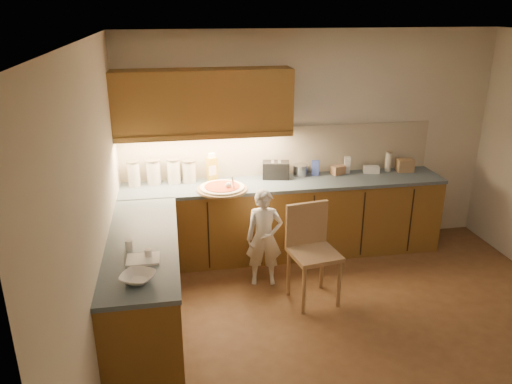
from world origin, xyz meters
TOP-DOWN VIEW (x-y plane):
  - room at (0.00, 0.00)m, footprint 4.54×4.50m
  - l_counter at (-0.92, 1.25)m, footprint 3.77×2.62m
  - backsplash at (-0.38, 1.99)m, footprint 3.75×0.02m
  - upper_cabinets at (-1.27, 1.82)m, footprint 1.95×0.36m
  - pizza_on_board at (-1.12, 1.53)m, footprint 0.56×0.56m
  - child at (-0.74, 1.05)m, footprint 0.42×0.30m
  - wooden_chair at (-0.33, 0.70)m, footprint 0.51×0.51m
  - mixing_bowl at (-1.95, -0.30)m, footprint 0.32×0.32m
  - canister_a at (-2.08, 1.85)m, footprint 0.15×0.15m
  - canister_b at (-1.86, 1.87)m, footprint 0.17×0.17m
  - canister_c at (-1.64, 1.86)m, footprint 0.16×0.16m
  - canister_d at (-1.46, 1.87)m, footprint 0.16×0.16m
  - oil_jug at (-1.20, 1.86)m, footprint 0.13×0.12m
  - toaster at (-0.45, 1.84)m, footprint 0.34×0.23m
  - steel_pot at (-0.15, 1.88)m, footprint 0.18×0.18m
  - blue_box at (0.04, 1.86)m, footprint 0.11×0.09m
  - card_box_a at (0.32, 1.85)m, footprint 0.18×0.15m
  - white_bottle at (0.44, 1.88)m, footprint 0.08×0.08m
  - flat_pack at (0.74, 1.85)m, footprint 0.21×0.17m
  - tall_jar at (0.96, 1.86)m, footprint 0.08×0.08m
  - card_box_b at (1.17, 1.82)m, footprint 0.21×0.17m
  - dough_cloth at (-1.92, 0.03)m, footprint 0.26×0.21m
  - spice_jar_a at (-2.05, 0.24)m, footprint 0.07×0.07m
  - spice_jar_b at (-1.88, 0.06)m, footprint 0.07×0.07m

SIDE VIEW (x-z plane):
  - l_counter at x=-0.92m, z-range 0.00..0.92m
  - child at x=-0.74m, z-range 0.00..1.06m
  - wooden_chair at x=-0.33m, z-range 0.08..1.08m
  - dough_cloth at x=-1.92m, z-range 0.92..0.94m
  - pizza_on_board at x=-1.12m, z-range 0.83..1.06m
  - mixing_bowl at x=-1.95m, z-range 0.92..0.98m
  - flat_pack at x=0.74m, z-range 0.92..1.00m
  - spice_jar_b at x=-1.88m, z-range 0.92..1.00m
  - spice_jar_a at x=-2.05m, z-range 0.92..1.00m
  - card_box_a at x=0.32m, z-range 0.92..1.03m
  - steel_pot at x=-0.15m, z-range 0.92..1.06m
  - card_box_b at x=1.17m, z-range 0.92..1.07m
  - blue_box at x=0.04m, z-range 0.92..1.10m
  - toaster at x=-0.45m, z-range 0.92..1.12m
  - white_bottle at x=0.44m, z-range 0.92..1.12m
  - tall_jar at x=0.96m, z-range 0.92..1.17m
  - canister_d at x=-1.46m, z-range 0.92..1.19m
  - canister_b at x=-1.86m, z-range 0.92..1.21m
  - canister_c at x=-1.64m, z-range 0.92..1.21m
  - canister_a at x=-2.08m, z-range 0.92..1.21m
  - oil_jug at x=-1.20m, z-range 0.91..1.24m
  - backsplash at x=-0.38m, z-range 0.92..1.50m
  - room at x=0.00m, z-range 0.37..2.99m
  - upper_cabinets at x=-1.27m, z-range 1.48..2.21m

